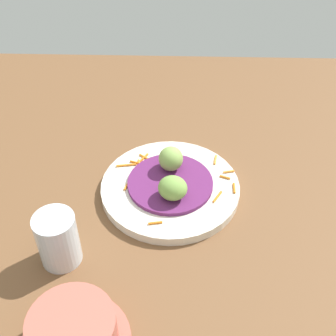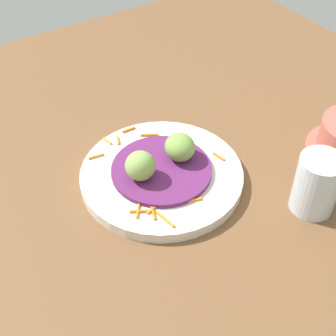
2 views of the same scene
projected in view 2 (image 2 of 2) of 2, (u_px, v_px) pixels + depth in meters
The scene contains 7 objects.
table_surface at pixel (181, 175), 76.87cm from camera, with size 110.00×110.00×2.00cm, color brown.
main_plate at pixel (160, 174), 74.39cm from camera, with size 25.02×25.02×1.75cm, color silver.
cabbage_bed at pixel (160, 168), 73.53cm from camera, with size 15.39×15.39×0.78cm, color #60235B.
carrot_garnish at pixel (147, 178), 72.14cm from camera, with size 18.02×22.12×0.40cm.
guac_scoop_left at pixel (139, 164), 70.22cm from camera, with size 4.45×4.51×4.53cm, color #84A851.
guac_scoop_center at pixel (180, 147), 73.36cm from camera, with size 4.64×5.05×4.07cm, color #759E47.
water_glass at pixel (317, 184), 67.53cm from camera, with size 6.36×6.36×9.15cm, color silver.
Camera 2 is at (-32.03, -45.10, 54.42)cm, focal length 51.43 mm.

